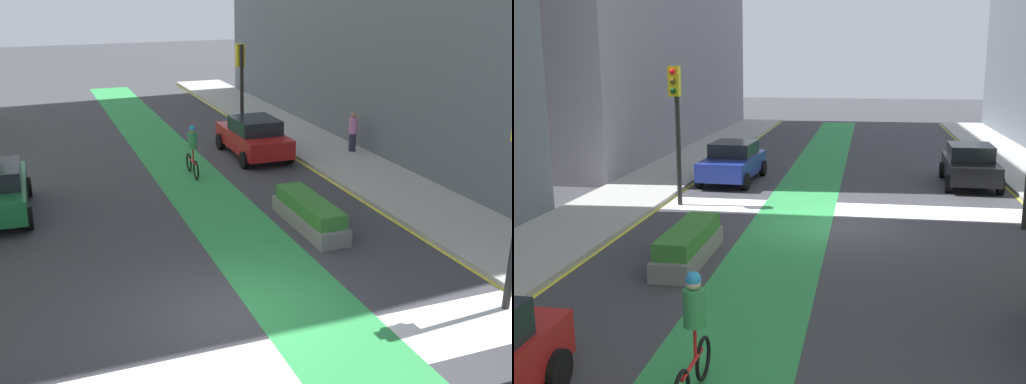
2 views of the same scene
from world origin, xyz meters
TOP-DOWN VIEW (x-y plane):
  - ground_plane at (0.00, 0.00)m, footprint 120.00×120.00m
  - bike_lane_paint at (1.47, 0.00)m, footprint 2.40×60.00m
  - crosswalk_band at (0.00, -2.00)m, footprint 12.00×1.80m
  - curb_stripe_right at (6.00, 0.00)m, footprint 0.16×60.00m
  - traffic_signal_far_right at (5.18, 14.52)m, footprint 0.35×0.52m
  - car_red_right_far at (4.59, 11.36)m, footprint 2.03×4.20m
  - cyclist_in_lane at (1.67, 9.71)m, footprint 0.32×1.73m
  - pedestrian_sidewalk_right_a at (8.38, 10.21)m, footprint 0.34×0.34m
  - median_planter at (3.47, 3.87)m, footprint 0.89×3.36m

SIDE VIEW (x-z plane):
  - ground_plane at x=0.00m, z-range 0.00..0.00m
  - crosswalk_band at x=0.00m, z-range 0.00..0.01m
  - bike_lane_paint at x=1.47m, z-range 0.00..0.01m
  - curb_stripe_right at x=6.00m, z-range 0.00..0.01m
  - median_planter at x=3.47m, z-range -0.02..0.83m
  - car_red_right_far at x=4.59m, z-range 0.02..1.59m
  - pedestrian_sidewalk_right_a at x=8.38m, z-range 0.16..1.72m
  - cyclist_in_lane at x=1.67m, z-range 0.04..1.90m
  - traffic_signal_far_right at x=5.18m, z-range 0.82..4.89m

